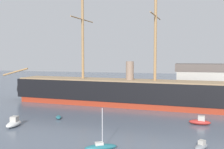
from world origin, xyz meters
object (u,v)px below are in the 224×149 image
motorboat_mid_left (14,123)px  motorboat_alongside_stern (200,121)px  motorboat_mid_right (201,146)px  dinghy_alongside_bow (59,117)px  tall_ship (117,92)px  sailboat_near_centre (101,147)px  dinghy_distant_centre (139,100)px  dinghy_far_left (47,101)px

motorboat_mid_left → motorboat_alongside_stern: 38.24m
motorboat_mid_right → dinghy_alongside_bow: (-30.21, 12.56, -0.14)m
motorboat_mid_left → motorboat_alongside_stern: size_ratio=1.11×
tall_ship → sailboat_near_centre: tall_ship is taller
dinghy_distant_centre → tall_ship: bearing=-120.9°
sailboat_near_centre → dinghy_distant_centre: size_ratio=2.33×
sailboat_near_centre → motorboat_mid_right: (14.79, 4.53, -0.07)m
motorboat_mid_right → sailboat_near_centre: bearing=-163.0°
sailboat_near_centre → tall_ship: bearing=100.0°
motorboat_mid_right → motorboat_alongside_stern: (0.65, 15.31, 0.18)m
motorboat_mid_left → dinghy_distant_centre: bearing=62.1°
sailboat_near_centre → dinghy_distant_centre: sailboat_near_centre is taller
tall_ship → dinghy_distant_centre: 10.38m
motorboat_alongside_stern → sailboat_near_centre: bearing=-127.9°
sailboat_near_centre → motorboat_alongside_stern: sailboat_near_centre is taller
motorboat_alongside_stern → dinghy_distant_centre: motorboat_alongside_stern is taller
dinghy_alongside_bow → motorboat_mid_left: bearing=-123.4°
sailboat_near_centre → motorboat_mid_left: bearing=158.0°
tall_ship → motorboat_mid_right: 39.01m
sailboat_near_centre → dinghy_far_left: sailboat_near_centre is taller
dinghy_alongside_bow → motorboat_mid_right: bearing=-22.6°
motorboat_mid_left → dinghy_far_left: size_ratio=2.66×
tall_ship → dinghy_alongside_bow: (-8.87, -19.92, -3.53)m
sailboat_near_centre → motorboat_mid_left: 22.73m
motorboat_alongside_stern → dinghy_distant_centre: size_ratio=1.63×
dinghy_far_left → motorboat_alongside_stern: bearing=-21.0°
dinghy_far_left → dinghy_distant_centre: bearing=16.7°
tall_ship → motorboat_alongside_stern: 28.08m
sailboat_near_centre → dinghy_alongside_bow: 23.02m
tall_ship → motorboat_mid_left: bearing=-117.0°
motorboat_mid_left → dinghy_alongside_bow: motorboat_mid_left is taller
motorboat_mid_right → dinghy_far_left: (-44.04, 32.51, -0.26)m
motorboat_mid_right → dinghy_distant_centre: (-16.33, 40.85, -0.15)m
tall_ship → motorboat_mid_left: size_ratio=15.03×
motorboat_mid_right → dinghy_far_left: 54.74m
dinghy_alongside_bow → dinghy_distant_centre: (13.89, 28.29, -0.01)m
sailboat_near_centre → motorboat_mid_left: size_ratio=1.30×
motorboat_mid_right → motorboat_alongside_stern: 15.33m
dinghy_distant_centre → motorboat_mid_right: bearing=-68.2°
sailboat_near_centre → dinghy_alongside_bow: size_ratio=2.13×
motorboat_alongside_stern → dinghy_distant_centre: 30.67m
motorboat_mid_left → motorboat_mid_right: (35.87, -3.98, -0.24)m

